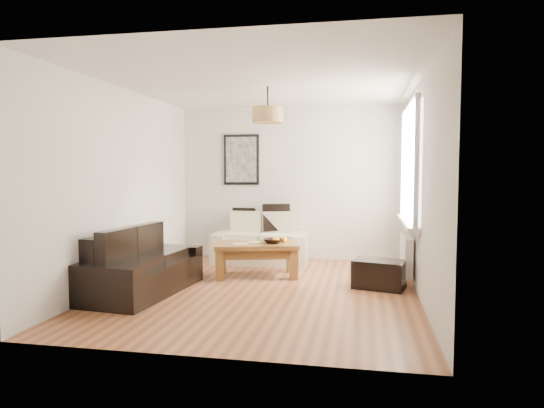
% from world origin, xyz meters
% --- Properties ---
extents(floor, '(4.50, 4.50, 0.00)m').
position_xyz_m(floor, '(0.00, 0.00, 0.00)').
color(floor, brown).
rests_on(floor, ground).
extents(ceiling, '(3.80, 4.50, 0.00)m').
position_xyz_m(ceiling, '(0.00, 0.00, 2.60)').
color(ceiling, white).
rests_on(ceiling, floor).
extents(wall_back, '(3.80, 0.04, 2.60)m').
position_xyz_m(wall_back, '(0.00, 2.25, 1.30)').
color(wall_back, silver).
rests_on(wall_back, floor).
extents(wall_front, '(3.80, 0.04, 2.60)m').
position_xyz_m(wall_front, '(0.00, -2.25, 1.30)').
color(wall_front, silver).
rests_on(wall_front, floor).
extents(wall_left, '(0.04, 4.50, 2.60)m').
position_xyz_m(wall_left, '(-1.90, 0.00, 1.30)').
color(wall_left, silver).
rests_on(wall_left, floor).
extents(wall_right, '(0.04, 4.50, 2.60)m').
position_xyz_m(wall_right, '(1.90, 0.00, 1.30)').
color(wall_right, silver).
rests_on(wall_right, floor).
extents(window_bay, '(0.14, 1.90, 1.60)m').
position_xyz_m(window_bay, '(1.86, 0.80, 1.60)').
color(window_bay, white).
rests_on(window_bay, wall_right).
extents(radiator, '(0.10, 0.90, 0.52)m').
position_xyz_m(radiator, '(1.82, 0.80, 0.38)').
color(radiator, white).
rests_on(radiator, wall_right).
extents(poster, '(0.62, 0.04, 0.87)m').
position_xyz_m(poster, '(-0.85, 2.22, 1.70)').
color(poster, black).
rests_on(poster, wall_back).
extents(pendant_shade, '(0.40, 0.40, 0.20)m').
position_xyz_m(pendant_shade, '(0.00, 0.30, 2.23)').
color(pendant_shade, tan).
rests_on(pendant_shade, ceiling).
extents(loveseat_cream, '(1.57, 0.90, 0.77)m').
position_xyz_m(loveseat_cream, '(-0.41, 1.78, 0.38)').
color(loveseat_cream, beige).
rests_on(loveseat_cream, floor).
extents(sofa_leather, '(1.00, 1.78, 0.74)m').
position_xyz_m(sofa_leather, '(-1.43, -0.43, 0.37)').
color(sofa_leather, black).
rests_on(sofa_leather, floor).
extents(coffee_table, '(1.29, 0.90, 0.48)m').
position_xyz_m(coffee_table, '(-0.25, 0.74, 0.24)').
color(coffee_table, brown).
rests_on(coffee_table, floor).
extents(ottoman, '(0.72, 0.56, 0.36)m').
position_xyz_m(ottoman, '(1.45, 0.35, 0.18)').
color(ottoman, black).
rests_on(ottoman, floor).
extents(cushion_left, '(0.39, 0.14, 0.38)m').
position_xyz_m(cushion_left, '(-0.75, 1.97, 0.68)').
color(cushion_left, black).
rests_on(cushion_left, loveseat_cream).
extents(cushion_right, '(0.48, 0.27, 0.46)m').
position_xyz_m(cushion_right, '(-0.19, 1.97, 0.72)').
color(cushion_right, black).
rests_on(cushion_right, loveseat_cream).
extents(fruit_bowl, '(0.32, 0.32, 0.07)m').
position_xyz_m(fruit_bowl, '(-0.01, 0.76, 0.51)').
color(fruit_bowl, black).
rests_on(fruit_bowl, coffee_table).
extents(orange_a, '(0.10, 0.10, 0.08)m').
position_xyz_m(orange_a, '(0.03, 0.82, 0.52)').
color(orange_a, orange).
rests_on(orange_a, fruit_bowl).
extents(orange_b, '(0.11, 0.11, 0.09)m').
position_xyz_m(orange_b, '(0.13, 0.85, 0.52)').
color(orange_b, orange).
rests_on(orange_b, fruit_bowl).
extents(orange_c, '(0.07, 0.07, 0.07)m').
position_xyz_m(orange_c, '(-0.01, 0.86, 0.52)').
color(orange_c, orange).
rests_on(orange_c, fruit_bowl).
extents(papers, '(0.23, 0.18, 0.01)m').
position_xyz_m(papers, '(-0.45, 0.62, 0.48)').
color(papers, silver).
rests_on(papers, coffee_table).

